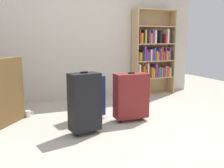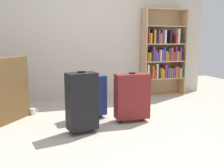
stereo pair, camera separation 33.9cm
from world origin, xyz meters
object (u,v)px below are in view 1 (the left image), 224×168
bookshelf (153,54)px  mug (28,114)px  suitcase_dark_red (131,96)px  suitcase_black (85,102)px  suitcase_navy_blue (90,96)px

bookshelf → mug: bearing=-164.1°
mug → suitcase_dark_red: suitcase_dark_red is taller
bookshelf → mug: (-2.56, -0.73, -0.80)m
suitcase_black → suitcase_navy_blue: 0.60m
suitcase_navy_blue → mug: bearing=153.8°
bookshelf → suitcase_black: bookshelf is taller
suitcase_black → suitcase_dark_red: 0.78m
suitcase_navy_blue → suitcase_black: bearing=-112.4°
bookshelf → suitcase_dark_red: bookshelf is taller
mug → suitcase_navy_blue: (0.84, -0.41, 0.29)m
suitcase_navy_blue → bookshelf: bearing=33.6°
bookshelf → suitcase_dark_red: (-1.20, -1.45, -0.49)m
suitcase_black → suitcase_navy_blue: suitcase_black is taller
bookshelf → suitcase_black: (-1.95, -1.70, -0.45)m
suitcase_navy_blue → suitcase_dark_red: bearing=-30.9°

